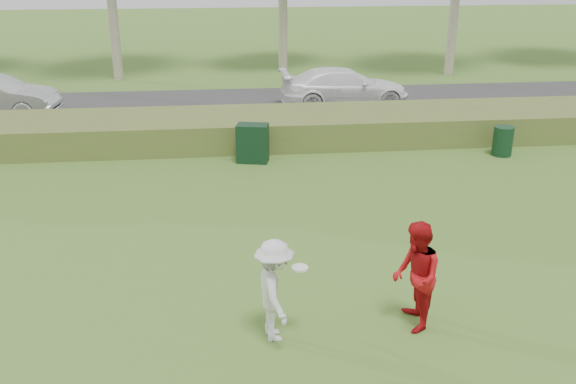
{
  "coord_description": "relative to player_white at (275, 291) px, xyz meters",
  "views": [
    {
      "loc": [
        -1.32,
        -8.04,
        5.98
      ],
      "look_at": [
        0.0,
        4.0,
        1.3
      ],
      "focal_mm": 40.0,
      "sensor_mm": 36.0,
      "label": 1
    }
  ],
  "objects": [
    {
      "name": "ground",
      "position": [
        0.56,
        -0.84,
        -0.86
      ],
      "size": [
        120.0,
        120.0,
        0.0
      ],
      "primitive_type": "plane",
      "color": "#3C6622",
      "rests_on": "ground"
    },
    {
      "name": "reed_strip",
      "position": [
        0.56,
        11.16,
        -0.41
      ],
      "size": [
        80.0,
        3.0,
        0.9
      ],
      "primitive_type": "cube",
      "color": "#4D6026",
      "rests_on": "ground"
    },
    {
      "name": "park_road",
      "position": [
        0.56,
        16.16,
        -0.83
      ],
      "size": [
        80.0,
        6.0,
        0.06
      ],
      "primitive_type": "cube",
      "color": "#2D2D2D",
      "rests_on": "ground"
    },
    {
      "name": "player_white",
      "position": [
        0.0,
        0.0,
        0.0
      ],
      "size": [
        0.92,
        1.18,
        1.72
      ],
      "rotation": [
        0.0,
        0.0,
        1.69
      ],
      "color": "silver",
      "rests_on": "ground"
    },
    {
      "name": "player_red",
      "position": [
        2.32,
        0.07,
        0.07
      ],
      "size": [
        0.77,
        0.96,
        1.87
      ],
      "primitive_type": "imported",
      "rotation": [
        0.0,
        0.0,
        -1.64
      ],
      "color": "#AE0E14",
      "rests_on": "ground"
    },
    {
      "name": "utility_cabinet",
      "position": [
        0.18,
        9.11,
        -0.3
      ],
      "size": [
        1.0,
        0.75,
        1.13
      ],
      "primitive_type": "cube",
      "rotation": [
        0.0,
        0.0,
        -0.22
      ],
      "color": "black",
      "rests_on": "ground"
    },
    {
      "name": "trash_bin",
      "position": [
        7.72,
        8.9,
        -0.42
      ],
      "size": [
        0.62,
        0.62,
        0.89
      ],
      "primitive_type": "cylinder",
      "rotation": [
        0.0,
        0.0,
        0.05
      ],
      "color": "#10311B",
      "rests_on": "ground"
    },
    {
      "name": "car_right",
      "position": [
        4.14,
        15.53,
        -0.07
      ],
      "size": [
        5.1,
        2.21,
        1.46
      ],
      "primitive_type": "imported",
      "rotation": [
        0.0,
        0.0,
        1.6
      ],
      "color": "white",
      "rests_on": "park_road"
    }
  ]
}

